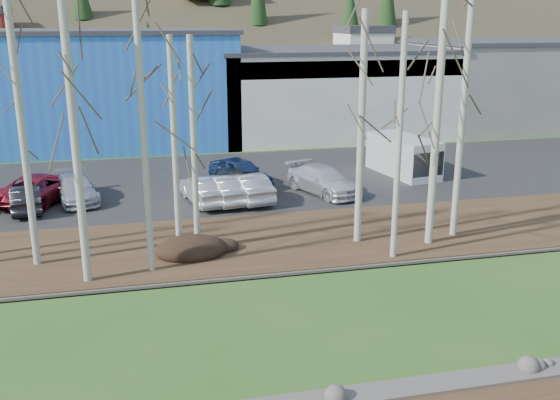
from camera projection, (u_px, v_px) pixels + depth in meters
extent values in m
cube|color=#382616|center=(223.00, 245.00, 25.86)|extent=(80.00, 7.00, 0.15)
cube|color=black|center=(197.00, 182.00, 35.67)|extent=(80.00, 14.00, 0.14)
cube|color=blue|center=(95.00, 89.00, 46.35)|extent=(20.00, 12.00, 8.00)
cube|color=#333338|center=(91.00, 31.00, 45.18)|extent=(20.40, 12.24, 0.30)
cube|color=#BABAB5|center=(327.00, 93.00, 50.47)|extent=(18.00, 12.00, 6.50)
cube|color=#333338|center=(327.00, 50.00, 49.51)|extent=(18.36, 12.24, 0.30)
cube|color=navy|center=(352.00, 69.00, 44.29)|extent=(17.64, 0.20, 1.20)
cube|color=slate|center=(504.00, 85.00, 53.87)|extent=(14.00, 12.00, 7.00)
cube|color=#333338|center=(508.00, 42.00, 52.84)|extent=(14.28, 12.24, 0.30)
ellipsoid|color=black|center=(191.00, 248.00, 24.51)|extent=(2.83, 2.00, 0.56)
cylinder|color=beige|center=(23.00, 136.00, 22.31)|extent=(0.27, 0.27, 9.77)
cylinder|color=beige|center=(142.00, 118.00, 21.52)|extent=(0.24, 0.24, 11.30)
cylinder|color=beige|center=(76.00, 149.00, 20.84)|extent=(0.28, 0.28, 9.50)
cylinder|color=beige|center=(194.00, 147.00, 23.95)|extent=(0.23, 0.23, 8.39)
cylinder|color=beige|center=(399.00, 140.00, 23.11)|extent=(0.23, 0.23, 9.21)
cylinder|color=beige|center=(438.00, 110.00, 24.38)|extent=(0.31, 0.31, 11.00)
cylinder|color=beige|center=(361.00, 131.00, 24.80)|extent=(0.29, 0.29, 9.31)
cylinder|color=beige|center=(464.00, 97.00, 25.19)|extent=(0.27, 0.27, 11.79)
cylinder|color=beige|center=(175.00, 148.00, 23.79)|extent=(0.23, 0.23, 8.39)
imported|color=black|center=(26.00, 198.00, 30.04)|extent=(1.97, 4.03, 1.27)
imported|color=maroon|center=(41.00, 187.00, 31.56)|extent=(4.31, 5.77, 1.46)
imported|color=#AAACB2|center=(76.00, 188.00, 31.62)|extent=(2.76, 4.76, 1.30)
imported|color=navy|center=(240.00, 172.00, 34.51)|extent=(3.49, 4.81, 1.52)
imported|color=#B7B7B9|center=(247.00, 187.00, 31.71)|extent=(2.24, 4.46, 1.40)
imported|color=#2A2B2D|center=(231.00, 181.00, 33.00)|extent=(3.39, 5.37, 1.38)
imported|color=silver|center=(323.00, 180.00, 33.01)|extent=(3.58, 5.26, 1.41)
imported|color=#B7B7B9|center=(225.00, 188.00, 31.46)|extent=(2.24, 4.46, 1.40)
imported|color=#B7B7B9|center=(204.00, 190.00, 31.24)|extent=(2.24, 4.46, 1.40)
cube|color=white|center=(403.00, 156.00, 36.97)|extent=(2.93, 5.35, 2.22)
cube|color=black|center=(423.00, 163.00, 35.19)|extent=(2.16, 1.38, 1.37)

